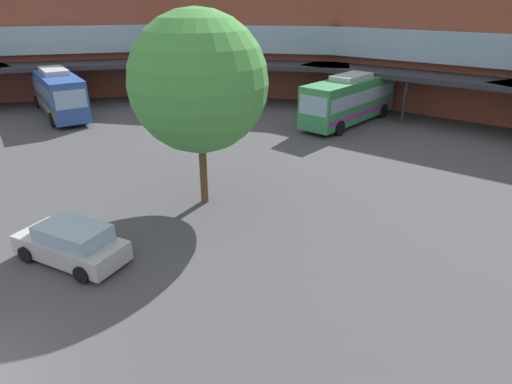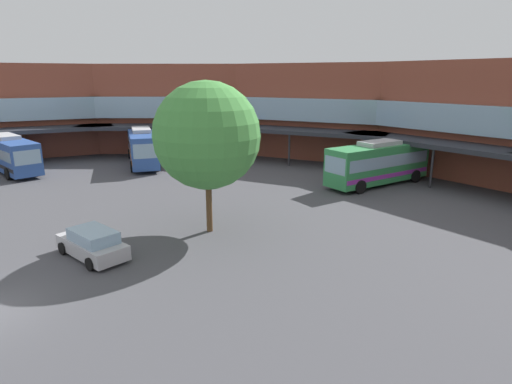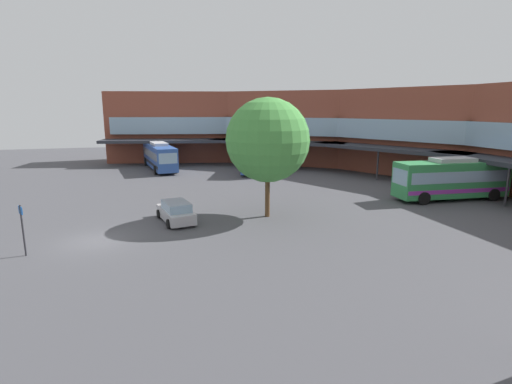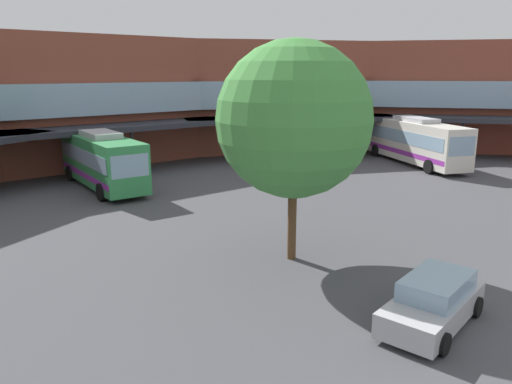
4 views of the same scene
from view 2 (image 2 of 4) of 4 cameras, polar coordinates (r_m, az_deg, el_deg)
name	(u,v)px [view 2 (image 2 of 4)]	position (r m, az deg, el deg)	size (l,w,h in m)	color
station_building	(378,133)	(31.32, 16.11, 7.68)	(85.51, 44.51, 10.44)	brown
bus_0	(378,163)	(37.85, 16.08, 3.80)	(3.50, 10.33, 3.79)	#338C4C
bus_1	(7,153)	(48.36, -30.44, 4.59)	(12.37, 3.98, 3.62)	#2D519E
bus_4	(142,146)	(46.62, -15.03, 5.98)	(11.27, 6.21, 3.84)	#2D519E
parked_car	(93,244)	(23.59, -21.10, -6.49)	(4.65, 2.63, 1.53)	#B7B7BC
plaza_tree	(207,136)	(24.61, -6.60, 7.52)	(6.20, 6.20, 8.89)	brown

